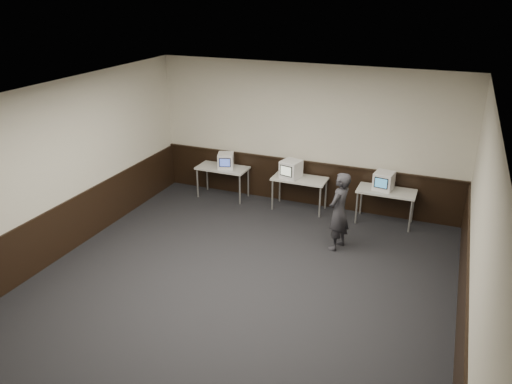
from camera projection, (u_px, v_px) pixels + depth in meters
floor at (233, 292)px, 8.28m from camera, size 8.00×8.00×0.00m
ceiling at (229, 101)px, 7.05m from camera, size 8.00×8.00×0.00m
back_wall at (306, 136)px, 11.08m from camera, size 7.00×0.00×7.00m
front_wall at (35, 382)px, 4.24m from camera, size 7.00×0.00×7.00m
left_wall at (53, 174)px, 8.87m from camera, size 0.00×8.00×8.00m
right_wall at (477, 246)px, 6.45m from camera, size 0.00×8.00×8.00m
wainscot_back at (304, 183)px, 11.49m from camera, size 6.98×0.04×1.00m
wainscot_left at (63, 230)px, 9.29m from camera, size 0.04×7.98×1.00m
wainscot_right at (462, 316)px, 6.88m from camera, size 0.04×7.98×1.00m
wainscot_rail at (305, 162)px, 11.27m from camera, size 6.98×0.06×0.04m
desk_left at (223, 170)px, 11.75m from camera, size 1.20×0.60×0.75m
desk_center at (300, 181)px, 11.10m from camera, size 1.20×0.60×0.75m
desk_right at (386, 193)px, 10.44m from camera, size 1.20×0.60×0.75m
emac_left at (226, 161)px, 11.62m from camera, size 0.46×0.47×0.36m
emac_center at (291, 169)px, 11.02m from camera, size 0.48×0.49×0.40m
emac_right at (384, 181)px, 10.39m from camera, size 0.43×0.45×0.38m
person at (339, 211)px, 9.39m from camera, size 0.51×0.64×1.55m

